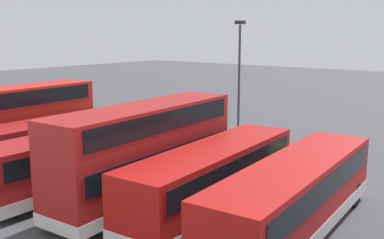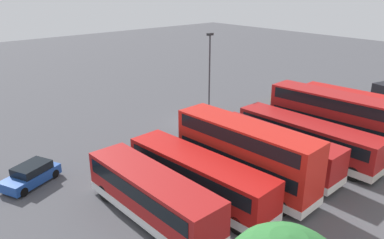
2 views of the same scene
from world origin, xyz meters
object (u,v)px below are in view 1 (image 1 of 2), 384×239
object	(u,v)px
bus_double_decker_third	(146,150)
waste_bin_yellow	(357,164)
bus_single_deck_fourth	(91,155)
bus_double_decker_sixth	(14,121)
lamp_post_tall	(239,74)
bus_single_deck_second	(213,177)
bus_single_deck_fifth	(55,143)
bus_single_deck_near_end	(295,195)
car_hatchback_silver	(49,110)

from	to	relation	value
bus_double_decker_third	waste_bin_yellow	world-z (taller)	bus_double_decker_third
bus_single_deck_fourth	bus_double_decker_sixth	xyz separation A→B (m)	(7.36, -0.10, 0.82)
bus_single_deck_fourth	waste_bin_yellow	distance (m)	14.76
bus_single_deck_fourth	waste_bin_yellow	world-z (taller)	bus_single_deck_fourth
bus_single_deck_fourth	bus_double_decker_sixth	size ratio (longest dim) A/B	1.12
bus_double_decker_sixth	lamp_post_tall	size ratio (longest dim) A/B	1.25
bus_single_deck_second	waste_bin_yellow	world-z (taller)	bus_single_deck_second
waste_bin_yellow	bus_single_deck_fifth	bearing A→B (deg)	37.45
bus_single_deck_near_end	car_hatchback_silver	distance (m)	30.63
car_hatchback_silver	bus_single_deck_second	bearing A→B (deg)	160.55
waste_bin_yellow	bus_single_deck_second	bearing A→B (deg)	73.54
bus_double_decker_sixth	bus_double_decker_third	bearing A→B (deg)	-179.65
bus_single_deck_second	waste_bin_yellow	xyz separation A→B (m)	(-2.91, -9.85, -1.15)
car_hatchback_silver	bus_double_decker_third	bearing A→B (deg)	156.19
lamp_post_tall	waste_bin_yellow	size ratio (longest dim) A/B	9.04
bus_single_deck_fourth	bus_single_deck_fifth	bearing A→B (deg)	-5.72
lamp_post_tall	bus_double_decker_third	bearing A→B (deg)	103.07
bus_single_deck_fourth	bus_double_decker_sixth	bearing A→B (deg)	-0.81
bus_single_deck_second	bus_single_deck_fifth	distance (m)	10.75
car_hatchback_silver	bus_double_decker_sixth	bearing A→B (deg)	138.25
bus_single_deck_near_end	car_hatchback_silver	xyz separation A→B (m)	(29.30, -8.86, -0.92)
bus_double_decker_sixth	waste_bin_yellow	distance (m)	20.48
bus_single_deck_near_end	lamp_post_tall	distance (m)	15.40
bus_double_decker_third	bus_double_decker_sixth	bearing A→B (deg)	0.35
bus_double_decker_third	bus_single_deck_near_end	bearing A→B (deg)	-172.50
bus_single_deck_second	lamp_post_tall	distance (m)	13.38
car_hatchback_silver	waste_bin_yellow	bearing A→B (deg)	-178.29
bus_single_deck_second	bus_single_deck_fifth	bearing A→B (deg)	3.21
bus_single_deck_second	waste_bin_yellow	bearing A→B (deg)	-106.46
bus_double_decker_third	lamp_post_tall	xyz separation A→B (m)	(2.84, -12.21, 2.54)
bus_single_deck_near_end	car_hatchback_silver	bearing A→B (deg)	-16.83
bus_single_deck_second	lamp_post_tall	xyz separation A→B (m)	(6.12, -11.42, 3.36)
lamp_post_tall	waste_bin_yellow	world-z (taller)	lamp_post_tall
bus_single_deck_fourth	lamp_post_tall	xyz separation A→B (m)	(-0.95, -12.39, 3.36)
bus_double_decker_third	bus_double_decker_sixth	world-z (taller)	same
lamp_post_tall	bus_single_deck_second	bearing A→B (deg)	118.19
bus_double_decker_third	bus_single_deck_second	bearing A→B (deg)	-166.34
waste_bin_yellow	car_hatchback_silver	bearing A→B (deg)	1.71
bus_single_deck_near_end	lamp_post_tall	bearing A→B (deg)	-48.62
bus_single_deck_near_end	bus_single_deck_fifth	size ratio (longest dim) A/B	1.13
bus_single_deck_fifth	waste_bin_yellow	xyz separation A→B (m)	(-13.65, -10.45, -1.14)
bus_single_deck_second	bus_single_deck_fourth	xyz separation A→B (m)	(7.07, 0.97, 0.00)
lamp_post_tall	bus_single_deck_fifth	bearing A→B (deg)	68.99
bus_single_deck_second	bus_double_decker_third	world-z (taller)	bus_double_decker_third
bus_double_decker_third	bus_single_deck_fourth	bearing A→B (deg)	2.61
car_hatchback_silver	lamp_post_tall	world-z (taller)	lamp_post_tall
lamp_post_tall	bus_double_decker_sixth	bearing A→B (deg)	55.92
bus_single_deck_second	car_hatchback_silver	bearing A→B (deg)	-19.45
bus_single_deck_near_end	bus_double_decker_sixth	size ratio (longest dim) A/B	1.10
bus_single_deck_second	bus_double_decker_sixth	world-z (taller)	bus_double_decker_sixth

